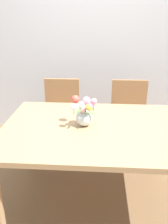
% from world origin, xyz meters
% --- Properties ---
extents(ground_plane, '(12.00, 12.00, 0.00)m').
position_xyz_m(ground_plane, '(0.00, 0.00, 0.00)').
color(ground_plane, brown).
extents(back_wall, '(7.00, 0.10, 2.80)m').
position_xyz_m(back_wall, '(0.00, 1.60, 1.40)').
color(back_wall, silver).
rests_on(back_wall, ground_plane).
extents(dining_table, '(1.48, 1.10, 0.76)m').
position_xyz_m(dining_table, '(0.00, 0.00, 0.67)').
color(dining_table, tan).
rests_on(dining_table, ground_plane).
extents(chair_left, '(0.42, 0.42, 0.90)m').
position_xyz_m(chair_left, '(-0.41, 0.89, 0.52)').
color(chair_left, '#9E7047').
rests_on(chair_left, ground_plane).
extents(chair_right, '(0.42, 0.42, 0.90)m').
position_xyz_m(chair_right, '(0.41, 0.89, 0.52)').
color(chair_right, '#9E7047').
rests_on(chair_right, ground_plane).
extents(flower_vase, '(0.22, 0.20, 0.24)m').
position_xyz_m(flower_vase, '(-0.07, 0.02, 0.88)').
color(flower_vase, silver).
rests_on(flower_vase, dining_table).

